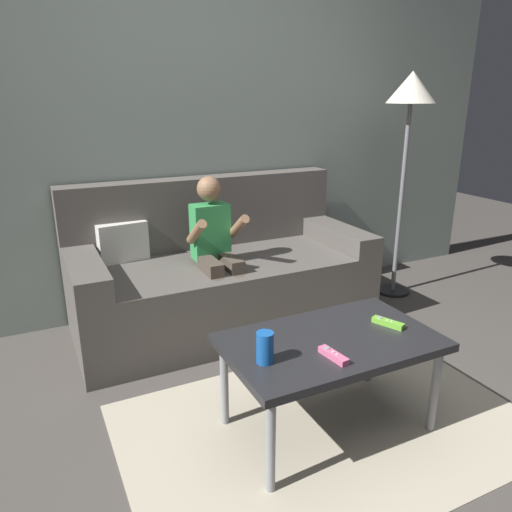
# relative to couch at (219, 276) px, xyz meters

# --- Properties ---
(ground_plane) EXTENTS (9.87, 9.87, 0.00)m
(ground_plane) POSITION_rel_couch_xyz_m (-0.08, -1.44, -0.31)
(ground_plane) COLOR #4C4742
(wall_back) EXTENTS (4.93, 0.05, 2.50)m
(wall_back) POSITION_rel_couch_xyz_m (-0.08, 0.39, 0.94)
(wall_back) COLOR gray
(wall_back) RESTS_ON ground
(couch) EXTENTS (1.78, 0.80, 0.89)m
(couch) POSITION_rel_couch_xyz_m (0.00, 0.00, 0.00)
(couch) COLOR #56514C
(couch) RESTS_ON ground
(person_seated_on_couch) EXTENTS (0.30, 0.37, 0.95)m
(person_seated_on_couch) POSITION_rel_couch_xyz_m (-0.09, -0.18, 0.25)
(person_seated_on_couch) COLOR #4C4238
(person_seated_on_couch) RESTS_ON ground
(coffee_table) EXTENTS (0.88, 0.53, 0.43)m
(coffee_table) POSITION_rel_couch_xyz_m (0.02, -1.18, 0.08)
(coffee_table) COLOR #232326
(coffee_table) RESTS_ON ground
(area_rug) EXTENTS (1.74, 1.16, 0.01)m
(area_rug) POSITION_rel_couch_xyz_m (0.02, -1.18, -0.30)
(area_rug) COLOR #BCB299
(area_rug) RESTS_ON ground
(game_remote_pink_near_edge) EXTENTS (0.05, 0.14, 0.03)m
(game_remote_pink_near_edge) POSITION_rel_couch_xyz_m (-0.06, -1.31, 0.13)
(game_remote_pink_near_edge) COLOR pink
(game_remote_pink_near_edge) RESTS_ON coffee_table
(game_remote_lime_center) EXTENTS (0.09, 0.14, 0.03)m
(game_remote_lime_center) POSITION_rel_couch_xyz_m (0.32, -1.18, 0.13)
(game_remote_lime_center) COLOR #72C638
(game_remote_lime_center) RESTS_ON coffee_table
(soda_can) EXTENTS (0.07, 0.07, 0.12)m
(soda_can) POSITION_rel_couch_xyz_m (-0.30, -1.22, 0.18)
(soda_can) COLOR #1959B2
(soda_can) RESTS_ON coffee_table
(floor_lamp) EXTENTS (0.32, 0.32, 1.53)m
(floor_lamp) POSITION_rel_couch_xyz_m (1.33, -0.10, 1.01)
(floor_lamp) COLOR black
(floor_lamp) RESTS_ON ground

